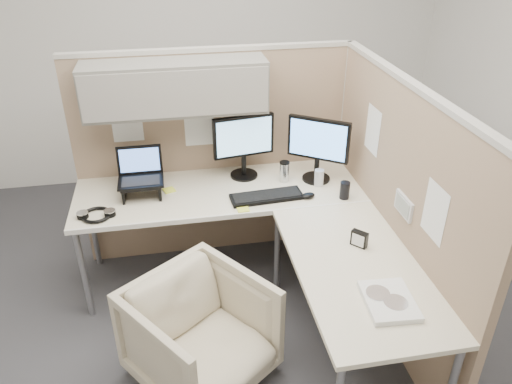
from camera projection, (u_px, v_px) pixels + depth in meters
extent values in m
plane|color=#35353A|center=(248.00, 319.00, 3.40)|extent=(4.50, 4.50, 0.00)
cube|color=#9E8167|center=(214.00, 158.00, 3.76)|extent=(2.00, 0.05, 1.60)
cube|color=#A8A399|center=(209.00, 49.00, 3.35)|extent=(2.00, 0.06, 0.03)
cube|color=slate|center=(175.00, 86.00, 3.28)|extent=(1.20, 0.34, 0.34)
cube|color=gray|center=(176.00, 95.00, 3.13)|extent=(1.18, 0.01, 0.30)
plane|color=white|center=(127.00, 121.00, 3.47)|extent=(0.26, 0.00, 0.26)
plane|color=white|center=(199.00, 126.00, 3.58)|extent=(0.26, 0.00, 0.26)
cube|color=#9E8167|center=(394.00, 215.00, 3.06)|extent=(0.05, 2.00, 1.60)
cube|color=#A8A399|center=(415.00, 86.00, 2.66)|extent=(0.06, 2.00, 0.03)
cube|color=#A8A399|center=(341.00, 148.00, 3.92)|extent=(0.06, 0.06, 1.60)
cube|color=silver|center=(405.00, 206.00, 2.85)|extent=(0.02, 0.20, 0.12)
cube|color=gray|center=(402.00, 206.00, 2.85)|extent=(0.00, 0.16, 0.09)
plane|color=white|center=(373.00, 130.00, 3.20)|extent=(0.00, 0.26, 0.26)
plane|color=white|center=(435.00, 212.00, 2.52)|extent=(0.00, 0.26, 0.26)
cube|color=beige|center=(220.00, 191.00, 3.49)|extent=(2.00, 0.68, 0.03)
cube|color=beige|center=(357.00, 268.00, 2.75)|extent=(0.68, 1.30, 0.03)
cube|color=white|center=(227.00, 217.00, 3.20)|extent=(2.00, 0.02, 0.03)
cylinder|color=gray|center=(84.00, 274.00, 3.27)|extent=(0.04, 0.04, 0.70)
cylinder|color=gray|center=(93.00, 226.00, 3.77)|extent=(0.04, 0.04, 0.70)
cylinder|color=gray|center=(277.00, 252.00, 3.48)|extent=(0.04, 0.04, 0.70)
imported|color=beige|center=(201.00, 330.00, 2.83)|extent=(0.94, 0.93, 0.71)
cylinder|color=black|center=(244.00, 175.00, 3.66)|extent=(0.20, 0.20, 0.02)
cylinder|color=black|center=(244.00, 165.00, 3.62)|extent=(0.04, 0.04, 0.15)
cube|color=black|center=(243.00, 136.00, 3.50)|extent=(0.44, 0.10, 0.30)
cube|color=#8CC8F2|center=(244.00, 137.00, 3.49)|extent=(0.40, 0.07, 0.26)
cylinder|color=black|center=(316.00, 178.00, 3.61)|extent=(0.20, 0.20, 0.02)
cylinder|color=black|center=(317.00, 168.00, 3.57)|extent=(0.04, 0.04, 0.15)
cube|color=black|center=(319.00, 139.00, 3.46)|extent=(0.38, 0.28, 0.30)
cube|color=#5696EA|center=(318.00, 140.00, 3.44)|extent=(0.33, 0.23, 0.26)
cube|color=black|center=(141.00, 183.00, 3.35)|extent=(0.27, 0.21, 0.01)
cube|color=black|center=(124.00, 191.00, 3.36)|extent=(0.02, 0.20, 0.11)
cube|color=black|center=(160.00, 188.00, 3.40)|extent=(0.02, 0.20, 0.11)
cube|color=black|center=(141.00, 181.00, 3.35)|extent=(0.30, 0.21, 0.02)
cube|color=black|center=(139.00, 159.00, 3.40)|extent=(0.30, 0.05, 0.19)
cube|color=#598CF2|center=(139.00, 160.00, 3.40)|extent=(0.27, 0.04, 0.16)
cube|color=black|center=(267.00, 197.00, 3.37)|extent=(0.50, 0.20, 0.02)
ellipsoid|color=black|center=(308.00, 196.00, 3.37)|extent=(0.11, 0.08, 0.03)
cylinder|color=silver|center=(284.00, 172.00, 3.56)|extent=(0.07, 0.07, 0.14)
cylinder|color=black|center=(285.00, 163.00, 3.52)|extent=(0.07, 0.07, 0.01)
cylinder|color=black|center=(345.00, 190.00, 3.35)|extent=(0.07, 0.07, 0.12)
cylinder|color=silver|center=(319.00, 178.00, 3.51)|extent=(0.07, 0.07, 0.12)
cube|color=#E2ED3E|center=(243.00, 209.00, 3.25)|extent=(0.08, 0.08, 0.01)
cube|color=#E2ED3E|center=(169.00, 190.00, 3.47)|extent=(0.10, 0.10, 0.01)
torus|color=black|center=(96.00, 215.00, 3.17)|extent=(0.20, 0.20, 0.02)
cylinder|color=black|center=(83.00, 215.00, 3.15)|extent=(0.07, 0.07, 0.03)
cylinder|color=black|center=(110.00, 213.00, 3.18)|extent=(0.07, 0.07, 0.03)
cube|color=white|center=(389.00, 301.00, 2.47)|extent=(0.26, 0.32, 0.03)
cylinder|color=silver|center=(396.00, 302.00, 2.44)|extent=(0.12, 0.12, 0.00)
cylinder|color=silver|center=(378.00, 293.00, 2.50)|extent=(0.12, 0.12, 0.00)
cube|color=black|center=(359.00, 239.00, 2.88)|extent=(0.09, 0.10, 0.10)
cube|color=white|center=(358.00, 240.00, 2.87)|extent=(0.05, 0.06, 0.08)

